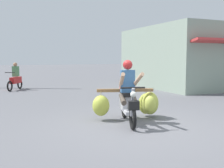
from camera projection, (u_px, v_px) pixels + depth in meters
name	position (u px, v px, depth m)	size (l,w,h in m)	color
ground_plane	(136.00, 127.00, 6.32)	(120.00, 120.00, 0.00)	slate
motorbike_main_loaded	(132.00, 101.00, 6.98)	(1.91, 1.71, 1.58)	black
motorbike_distant_ahead_left	(15.00, 79.00, 13.59)	(0.91, 1.45, 1.40)	black
shopfront_building	(173.00, 57.00, 14.99)	(3.28, 6.93, 3.32)	gray
produce_crate	(126.00, 86.00, 13.69)	(0.56, 0.40, 0.36)	#CC4C38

